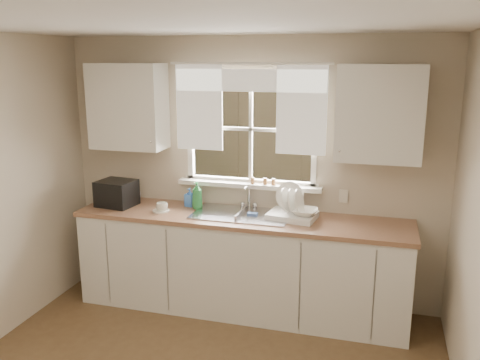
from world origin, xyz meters
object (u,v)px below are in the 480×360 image
(soap_bottle_a, at_px, (197,195))
(black_appliance, at_px, (117,193))
(dish_rack, at_px, (292,211))
(cup, at_px, (162,207))

(soap_bottle_a, relative_size, black_appliance, 0.77)
(dish_rack, bearing_deg, soap_bottle_a, 176.42)
(soap_bottle_a, height_order, cup, soap_bottle_a)
(dish_rack, height_order, soap_bottle_a, dish_rack)
(dish_rack, relative_size, black_appliance, 1.34)
(cup, bearing_deg, black_appliance, 171.76)
(cup, bearing_deg, dish_rack, 4.60)
(cup, relative_size, black_appliance, 0.32)
(soap_bottle_a, distance_m, black_appliance, 0.79)
(soap_bottle_a, xyz_separation_m, black_appliance, (-0.78, -0.12, -0.01))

